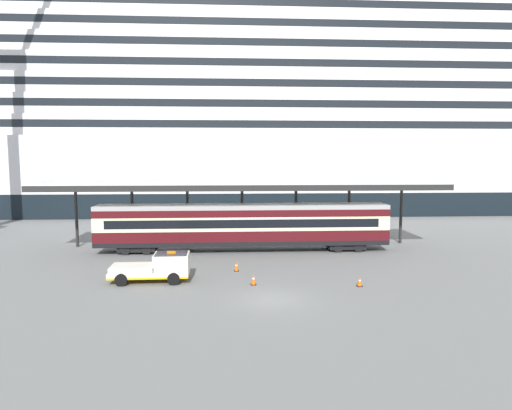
{
  "coord_description": "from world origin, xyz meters",
  "views": [
    {
      "loc": [
        -2.5,
        -25.8,
        8.22
      ],
      "look_at": [
        -0.38,
        9.79,
        4.5
      ],
      "focal_mm": 32.23,
      "sensor_mm": 36.0,
      "label": 1
    }
  ],
  "objects_px": {
    "train_carriage": "(243,225)",
    "cruise_ship": "(292,125)",
    "traffic_cone_mid": "(360,281)",
    "service_truck": "(158,267)",
    "traffic_cone_far": "(236,266)",
    "traffic_cone_near": "(253,279)"
  },
  "relations": [
    {
      "from": "train_carriage",
      "to": "cruise_ship",
      "type": "bearing_deg",
      "value": 75.82
    },
    {
      "from": "train_carriage",
      "to": "traffic_cone_mid",
      "type": "bearing_deg",
      "value": -58.48
    },
    {
      "from": "cruise_ship",
      "to": "service_truck",
      "type": "height_order",
      "value": "cruise_ship"
    },
    {
      "from": "traffic_cone_mid",
      "to": "service_truck",
      "type": "bearing_deg",
      "value": 171.4
    },
    {
      "from": "traffic_cone_mid",
      "to": "traffic_cone_far",
      "type": "distance_m",
      "value": 8.97
    },
    {
      "from": "traffic_cone_near",
      "to": "traffic_cone_far",
      "type": "bearing_deg",
      "value": 105.88
    },
    {
      "from": "cruise_ship",
      "to": "traffic_cone_mid",
      "type": "relative_size",
      "value": 187.17
    },
    {
      "from": "service_truck",
      "to": "traffic_cone_mid",
      "type": "height_order",
      "value": "service_truck"
    },
    {
      "from": "traffic_cone_mid",
      "to": "traffic_cone_far",
      "type": "bearing_deg",
      "value": 150.45
    },
    {
      "from": "traffic_cone_mid",
      "to": "cruise_ship",
      "type": "bearing_deg",
      "value": 87.3
    },
    {
      "from": "cruise_ship",
      "to": "train_carriage",
      "type": "relative_size",
      "value": 4.88
    },
    {
      "from": "service_truck",
      "to": "traffic_cone_far",
      "type": "height_order",
      "value": "service_truck"
    },
    {
      "from": "service_truck",
      "to": "traffic_cone_far",
      "type": "distance_m",
      "value": 5.85
    },
    {
      "from": "cruise_ship",
      "to": "train_carriage",
      "type": "bearing_deg",
      "value": -104.18
    },
    {
      "from": "traffic_cone_near",
      "to": "train_carriage",
      "type": "bearing_deg",
      "value": 91.75
    },
    {
      "from": "cruise_ship",
      "to": "train_carriage",
      "type": "height_order",
      "value": "cruise_ship"
    },
    {
      "from": "service_truck",
      "to": "traffic_cone_mid",
      "type": "xyz_separation_m",
      "value": [
        13.08,
        -1.98,
        -0.67
      ]
    },
    {
      "from": "train_carriage",
      "to": "traffic_cone_mid",
      "type": "height_order",
      "value": "train_carriage"
    },
    {
      "from": "train_carriage",
      "to": "service_truck",
      "type": "bearing_deg",
      "value": -121.96
    },
    {
      "from": "cruise_ship",
      "to": "traffic_cone_near",
      "type": "xyz_separation_m",
      "value": [
        -9.06,
        -47.99,
        -13.24
      ]
    },
    {
      "from": "traffic_cone_near",
      "to": "traffic_cone_mid",
      "type": "relative_size",
      "value": 1.09
    },
    {
      "from": "train_carriage",
      "to": "service_truck",
      "type": "xyz_separation_m",
      "value": [
        -5.98,
        -9.59,
        -1.33
      ]
    }
  ]
}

